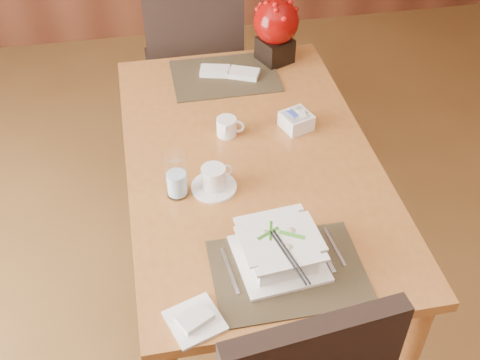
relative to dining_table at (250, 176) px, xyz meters
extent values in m
cube|color=#A3622D|center=(0.00, 0.00, 0.08)|extent=(0.90, 1.50, 0.04)
cylinder|color=#A3622D|center=(-0.39, 0.69, -0.30)|extent=(0.07, 0.07, 0.71)
cylinder|color=#A3622D|center=(0.39, 0.69, -0.30)|extent=(0.07, 0.07, 0.71)
cube|color=black|center=(0.00, -0.55, 0.10)|extent=(0.45, 0.33, 0.01)
cube|color=black|center=(0.00, 0.55, 0.10)|extent=(0.45, 0.33, 0.01)
cube|color=white|center=(-0.02, -0.50, 0.10)|extent=(0.28, 0.28, 0.01)
cube|color=white|center=(-0.02, -0.50, 0.15)|extent=(0.20, 0.20, 0.09)
cylinder|color=#DAC775|center=(-0.02, -0.50, 0.15)|extent=(0.17, 0.17, 0.07)
cylinder|color=white|center=(-0.16, -0.14, 0.10)|extent=(0.16, 0.16, 0.01)
cylinder|color=white|center=(-0.16, -0.14, 0.15)|extent=(0.11, 0.11, 0.08)
cylinder|color=black|center=(-0.16, -0.14, 0.18)|extent=(0.08, 0.08, 0.01)
cylinder|color=white|center=(-0.28, -0.15, 0.18)|extent=(0.10, 0.10, 0.17)
cube|color=white|center=(0.21, 0.14, 0.13)|extent=(0.13, 0.13, 0.06)
cube|color=black|center=(0.24, 0.64, 0.15)|extent=(0.17, 0.17, 0.11)
sphere|color=#890705|center=(0.24, 0.64, 0.29)|extent=(0.20, 0.20, 0.20)
cube|color=white|center=(-0.30, -0.67, 0.10)|extent=(0.18, 0.18, 0.01)
cube|color=black|center=(-0.08, 1.07, -0.18)|extent=(0.48, 0.48, 0.06)
cube|color=black|center=(-0.09, 0.85, 0.11)|extent=(0.45, 0.06, 0.51)
cylinder|color=black|center=(0.11, 1.26, -0.43)|extent=(0.04, 0.04, 0.44)
cylinder|color=black|center=(0.11, 0.87, -0.43)|extent=(0.04, 0.04, 0.44)
cylinder|color=black|center=(-0.28, 1.26, -0.43)|extent=(0.04, 0.04, 0.44)
cylinder|color=black|center=(-0.28, 0.87, -0.43)|extent=(0.04, 0.04, 0.44)
camera|label=1|loc=(-0.36, -1.65, 1.49)|focal=45.00mm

